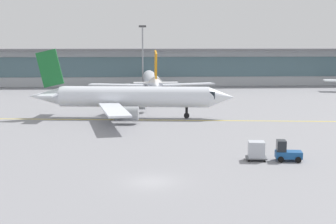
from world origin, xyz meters
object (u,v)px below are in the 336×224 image
Objects in this scene: gate_airplane_1 at (152,81)px; taxiing_regional_jet at (132,97)px; baggage_tug at (286,152)px; apron_light_mast_1 at (143,54)px; cargo_dolly_lead at (256,150)px.

gate_airplane_1 is 33.45m from taxiing_regional_jet.
taxiing_regional_jet is (-3.95, -33.21, 0.22)m from gate_airplane_1.
gate_airplane_1 is 62.85m from baggage_tug.
apron_light_mast_1 is at bearing 108.46° from baggage_tug.
taxiing_regional_jet is at bearing 170.97° from gate_airplane_1.
taxiing_regional_jet is 30.96m from cargo_dolly_lead.
apron_light_mast_1 reaches higher than gate_airplane_1.
taxiing_regional_jet is 32.68m from baggage_tug.
cargo_dolly_lead is at bearing -173.89° from gate_airplane_1.
baggage_tug reaches higher than cargo_dolly_lead.
apron_light_mast_1 is (2.00, 46.39, 5.17)m from taxiing_regional_jet.
gate_airplane_1 reaches higher than baggage_tug.
apron_light_mast_1 is at bearing 93.60° from taxiing_regional_jet.
baggage_tug is at bearing -0.00° from cargo_dolly_lead.
gate_airplane_1 is 10.79× the size of baggage_tug.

